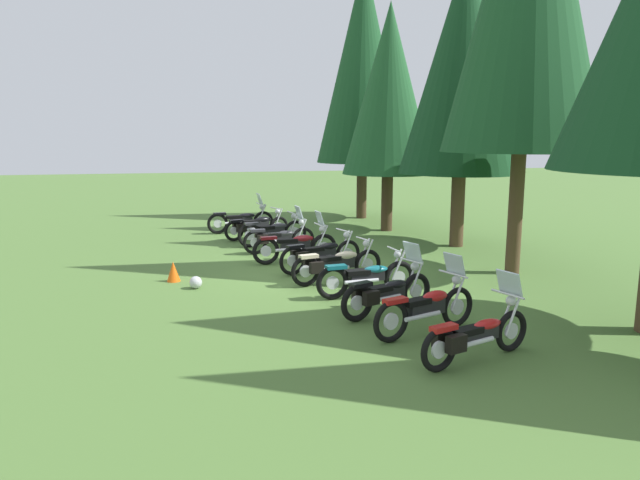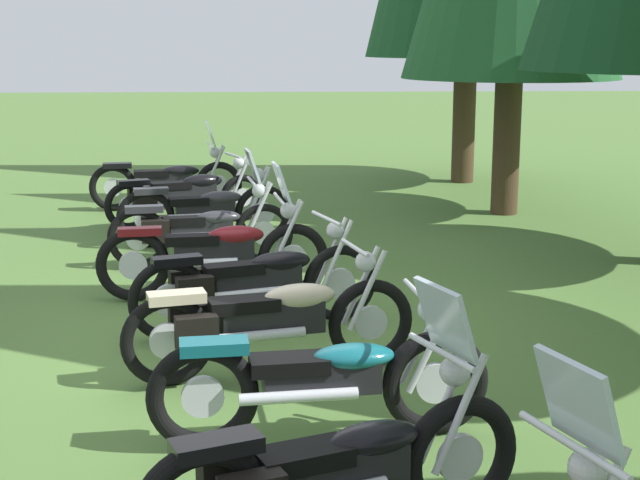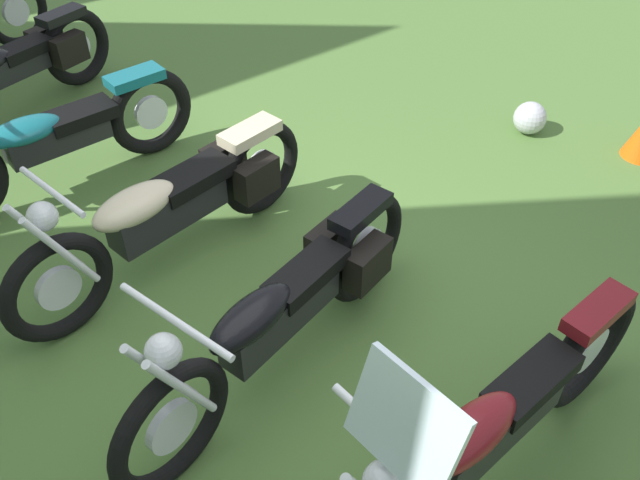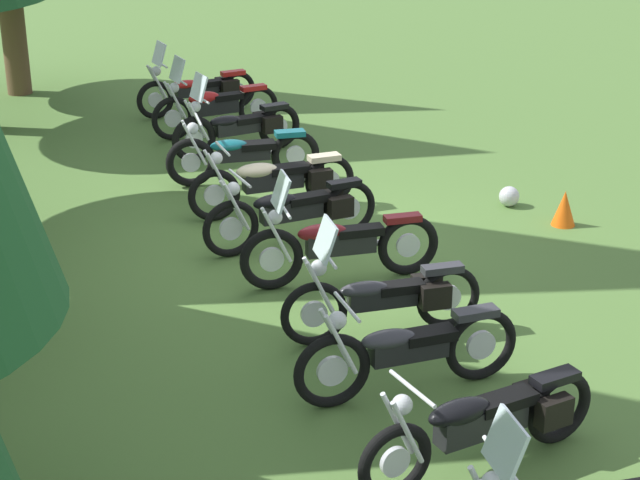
{
  "view_description": "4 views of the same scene",
  "coord_description": "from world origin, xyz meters",
  "px_view_note": "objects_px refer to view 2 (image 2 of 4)",
  "views": [
    {
      "loc": [
        14.21,
        -2.93,
        3.48
      ],
      "look_at": [
        -1.42,
        0.42,
        0.56
      ],
      "focal_mm": 32.76,
      "sensor_mm": 36.0,
      "label": 1
    },
    {
      "loc": [
        8.33,
        0.33,
        2.64
      ],
      "look_at": [
        -0.16,
        0.73,
        0.82
      ],
      "focal_mm": 52.87,
      "sensor_mm": 36.0,
      "label": 2
    },
    {
      "loc": [
        -2.23,
        1.36,
        3.18
      ],
      "look_at": [
        0.28,
        -0.31,
        0.56
      ],
      "focal_mm": 37.72,
      "sensor_mm": 36.0,
      "label": 3
    },
    {
      "loc": [
        -12.5,
        1.32,
        5.26
      ],
      "look_at": [
        -1.32,
        -0.05,
        0.59
      ],
      "focal_mm": 59.87,
      "sensor_mm": 36.0,
      "label": 4
    }
  ],
  "objects_px": {
    "motorcycle_0": "(168,179)",
    "motorcycle_2": "(206,210)",
    "motorcycle_4": "(218,252)",
    "motorcycle_7": "(323,378)",
    "motorcycle_6": "(267,319)",
    "motorcycle_3": "(199,227)",
    "motorcycle_8": "(335,468)",
    "motorcycle_1": "(184,195)",
    "motorcycle_5": "(253,282)"
  },
  "relations": [
    {
      "from": "motorcycle_0",
      "to": "motorcycle_2",
      "type": "relative_size",
      "value": 1.05
    },
    {
      "from": "motorcycle_0",
      "to": "motorcycle_4",
      "type": "xyz_separation_m",
      "value": [
        5.23,
        1.08,
        0.01
      ]
    },
    {
      "from": "motorcycle_7",
      "to": "motorcycle_6",
      "type": "bearing_deg",
      "value": 99.83
    },
    {
      "from": "motorcycle_2",
      "to": "motorcycle_7",
      "type": "relative_size",
      "value": 0.98
    },
    {
      "from": "motorcycle_3",
      "to": "motorcycle_8",
      "type": "distance_m",
      "value": 6.54
    },
    {
      "from": "motorcycle_1",
      "to": "motorcycle_3",
      "type": "xyz_separation_m",
      "value": [
        2.47,
        0.41,
        0.01
      ]
    },
    {
      "from": "motorcycle_0",
      "to": "motorcycle_4",
      "type": "height_order",
      "value": "motorcycle_4"
    },
    {
      "from": "motorcycle_2",
      "to": "motorcycle_7",
      "type": "height_order",
      "value": "motorcycle_2"
    },
    {
      "from": "motorcycle_0",
      "to": "motorcycle_1",
      "type": "height_order",
      "value": "motorcycle_0"
    },
    {
      "from": "motorcycle_4",
      "to": "motorcycle_1",
      "type": "bearing_deg",
      "value": 92.62
    },
    {
      "from": "motorcycle_7",
      "to": "motorcycle_0",
      "type": "bearing_deg",
      "value": 96.08
    },
    {
      "from": "motorcycle_1",
      "to": "motorcycle_6",
      "type": "height_order",
      "value": "motorcycle_6"
    },
    {
      "from": "motorcycle_5",
      "to": "motorcycle_7",
      "type": "distance_m",
      "value": 2.53
    },
    {
      "from": "motorcycle_5",
      "to": "motorcycle_7",
      "type": "bearing_deg",
      "value": -96.73
    },
    {
      "from": "motorcycle_3",
      "to": "motorcycle_6",
      "type": "height_order",
      "value": "motorcycle_3"
    },
    {
      "from": "motorcycle_0",
      "to": "motorcycle_3",
      "type": "height_order",
      "value": "motorcycle_0"
    },
    {
      "from": "motorcycle_4",
      "to": "motorcycle_7",
      "type": "relative_size",
      "value": 1.05
    },
    {
      "from": "motorcycle_0",
      "to": "motorcycle_2",
      "type": "distance_m",
      "value": 2.75
    },
    {
      "from": "motorcycle_4",
      "to": "motorcycle_8",
      "type": "xyz_separation_m",
      "value": [
        5.02,
        0.89,
        -0.02
      ]
    },
    {
      "from": "motorcycle_3",
      "to": "motorcycle_6",
      "type": "bearing_deg",
      "value": -86.11
    },
    {
      "from": "motorcycle_6",
      "to": "motorcycle_8",
      "type": "xyz_separation_m",
      "value": [
        2.64,
        0.37,
        -0.01
      ]
    },
    {
      "from": "motorcycle_4",
      "to": "motorcycle_5",
      "type": "bearing_deg",
      "value": -79.62
    },
    {
      "from": "motorcycle_5",
      "to": "motorcycle_2",
      "type": "bearing_deg",
      "value": 81.78
    },
    {
      "from": "motorcycle_0",
      "to": "motorcycle_5",
      "type": "bearing_deg",
      "value": -84.87
    },
    {
      "from": "motorcycle_3",
      "to": "motorcycle_6",
      "type": "xyz_separation_m",
      "value": [
        3.79,
        0.83,
        0.01
      ]
    },
    {
      "from": "motorcycle_3",
      "to": "motorcycle_7",
      "type": "bearing_deg",
      "value": -85.09
    },
    {
      "from": "motorcycle_8",
      "to": "motorcycle_5",
      "type": "bearing_deg",
      "value": 75.82
    },
    {
      "from": "motorcycle_5",
      "to": "motorcycle_8",
      "type": "bearing_deg",
      "value": -100.99
    },
    {
      "from": "motorcycle_6",
      "to": "motorcycle_7",
      "type": "relative_size",
      "value": 1.02
    },
    {
      "from": "motorcycle_0",
      "to": "motorcycle_8",
      "type": "relative_size",
      "value": 1.13
    },
    {
      "from": "motorcycle_7",
      "to": "motorcycle_2",
      "type": "bearing_deg",
      "value": 94.4
    },
    {
      "from": "motorcycle_0",
      "to": "motorcycle_5",
      "type": "distance_m",
      "value": 6.58
    },
    {
      "from": "motorcycle_1",
      "to": "motorcycle_7",
      "type": "relative_size",
      "value": 0.98
    },
    {
      "from": "motorcycle_3",
      "to": "motorcycle_4",
      "type": "distance_m",
      "value": 1.44
    },
    {
      "from": "motorcycle_3",
      "to": "motorcycle_2",
      "type": "bearing_deg",
      "value": 81.3
    },
    {
      "from": "motorcycle_0",
      "to": "motorcycle_1",
      "type": "bearing_deg",
      "value": -82.37
    },
    {
      "from": "motorcycle_4",
      "to": "motorcycle_5",
      "type": "height_order",
      "value": "motorcycle_4"
    },
    {
      "from": "motorcycle_1",
      "to": "motorcycle_8",
      "type": "bearing_deg",
      "value": -101.68
    },
    {
      "from": "motorcycle_0",
      "to": "motorcycle_6",
      "type": "bearing_deg",
      "value": -85.82
    },
    {
      "from": "motorcycle_7",
      "to": "motorcycle_4",
      "type": "bearing_deg",
      "value": 97.38
    },
    {
      "from": "motorcycle_3",
      "to": "motorcycle_8",
      "type": "bearing_deg",
      "value": -87.93
    },
    {
      "from": "motorcycle_0",
      "to": "motorcycle_3",
      "type": "relative_size",
      "value": 1.09
    },
    {
      "from": "motorcycle_1",
      "to": "motorcycle_3",
      "type": "distance_m",
      "value": 2.5
    },
    {
      "from": "motorcycle_7",
      "to": "motorcycle_8",
      "type": "relative_size",
      "value": 1.09
    },
    {
      "from": "motorcycle_5",
      "to": "motorcycle_6",
      "type": "bearing_deg",
      "value": -101.81
    },
    {
      "from": "motorcycle_0",
      "to": "motorcycle_5",
      "type": "relative_size",
      "value": 1.04
    },
    {
      "from": "motorcycle_0",
      "to": "motorcycle_6",
      "type": "xyz_separation_m",
      "value": [
        7.6,
        1.61,
        -0.01
      ]
    },
    {
      "from": "motorcycle_3",
      "to": "motorcycle_5",
      "type": "distance_m",
      "value": 2.69
    },
    {
      "from": "motorcycle_1",
      "to": "motorcycle_2",
      "type": "relative_size",
      "value": 1.0
    },
    {
      "from": "motorcycle_3",
      "to": "motorcycle_7",
      "type": "height_order",
      "value": "motorcycle_3"
    }
  ]
}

